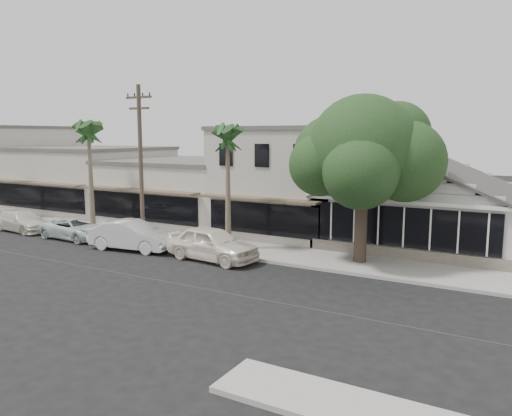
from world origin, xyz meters
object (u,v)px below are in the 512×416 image
Objects in this scene: car_1 at (132,235)px; car_3 at (23,221)px; car_2 at (76,229)px; utility_pole at (141,161)px; car_0 at (212,244)px; shade_tree at (363,153)px.

car_3 is at bearing 80.22° from car_1.
car_3 is (-5.00, -0.04, 0.02)m from car_2.
utility_pole is 6.95m from car_0.
car_0 is at bearing -11.43° from utility_pole.
car_0 is at bearing -154.63° from shade_tree.
car_3 is at bearing 92.28° from car_2.
utility_pole reaches higher than car_0.
utility_pole is at bearing 84.35° from car_0.
car_1 reaches higher than car_3.
car_1 is 13.03m from shade_tree.
utility_pole is 4.26m from car_1.
car_1 is (-5.09, -0.28, -0.04)m from car_0.
car_0 is at bearing -94.29° from car_1.
shade_tree reaches higher than car_2.
utility_pole reaches higher than car_2.
car_0 is 1.09× the size of car_3.
shade_tree is at bearing -78.02° from car_2.
shade_tree is at bearing -58.84° from car_0.
car_0 is 15.09m from car_3.
car_3 is 0.56× the size of shade_tree.
utility_pole reaches higher than shade_tree.
car_2 is 0.57× the size of shade_tree.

